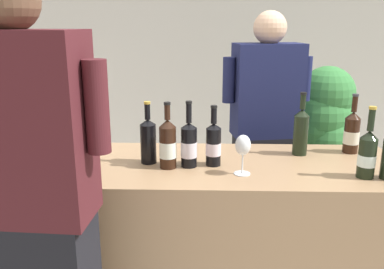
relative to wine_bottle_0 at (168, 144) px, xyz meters
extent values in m
cube|color=beige|center=(0.13, 2.67, 0.36)|extent=(8.00, 0.10, 2.80)
cube|color=#9E7A56|center=(0.13, 0.07, -0.58)|extent=(2.09, 0.69, 0.92)
cylinder|color=black|center=(0.00, 0.00, -0.02)|extent=(0.08, 0.08, 0.20)
cone|color=black|center=(0.00, 0.00, 0.10)|extent=(0.08, 0.08, 0.04)
cylinder|color=black|center=(0.00, 0.00, 0.16)|extent=(0.03, 0.03, 0.07)
cylinder|color=black|center=(0.00, 0.00, 0.20)|extent=(0.03, 0.03, 0.01)
cylinder|color=silver|center=(0.00, 0.00, -0.03)|extent=(0.08, 0.08, 0.08)
cylinder|color=black|center=(0.92, -0.10, -0.03)|extent=(0.08, 0.08, 0.18)
cone|color=black|center=(0.92, -0.10, 0.08)|extent=(0.08, 0.08, 0.04)
cylinder|color=black|center=(0.92, -0.10, 0.15)|extent=(0.03, 0.03, 0.10)
cylinder|color=#B79333|center=(0.92, -0.10, 0.21)|extent=(0.03, 0.03, 0.01)
cylinder|color=silver|center=(0.92, -0.10, -0.04)|extent=(0.08, 0.08, 0.05)
cylinder|color=black|center=(0.10, 0.02, -0.02)|extent=(0.08, 0.08, 0.20)
cone|color=black|center=(0.10, 0.02, 0.09)|extent=(0.08, 0.08, 0.03)
cylinder|color=black|center=(0.10, 0.02, 0.15)|extent=(0.03, 0.03, 0.09)
cylinder|color=black|center=(0.10, 0.02, 0.20)|extent=(0.03, 0.03, 0.01)
cylinder|color=silver|center=(0.10, 0.02, -0.03)|extent=(0.08, 0.08, 0.08)
cylinder|color=black|center=(0.69, 0.23, -0.01)|extent=(0.08, 0.08, 0.21)
cone|color=black|center=(0.69, 0.23, 0.11)|extent=(0.08, 0.08, 0.04)
cylinder|color=black|center=(0.69, 0.23, 0.17)|extent=(0.03, 0.03, 0.08)
cylinder|color=black|center=(0.69, 0.23, 0.21)|extent=(0.03, 0.03, 0.01)
cylinder|color=black|center=(-0.10, 0.07, -0.02)|extent=(0.08, 0.08, 0.20)
cone|color=black|center=(-0.10, 0.07, 0.09)|extent=(0.08, 0.08, 0.03)
cylinder|color=black|center=(-0.10, 0.07, 0.15)|extent=(0.03, 0.03, 0.08)
cylinder|color=#B79333|center=(-0.10, 0.07, 0.19)|extent=(0.03, 0.03, 0.01)
cylinder|color=black|center=(0.98, 0.27, -0.02)|extent=(0.08, 0.08, 0.19)
cone|color=black|center=(0.98, 0.27, 0.09)|extent=(0.08, 0.08, 0.04)
cylinder|color=black|center=(0.98, 0.27, 0.15)|extent=(0.03, 0.03, 0.08)
cylinder|color=#333338|center=(0.98, 0.27, 0.20)|extent=(0.03, 0.03, 0.01)
cylinder|color=silver|center=(0.98, 0.27, -0.03)|extent=(0.08, 0.08, 0.07)
cylinder|color=black|center=(-0.67, -0.12, -0.01)|extent=(0.08, 0.08, 0.22)
cone|color=black|center=(-0.67, -0.12, 0.11)|extent=(0.08, 0.08, 0.03)
cylinder|color=black|center=(-0.67, -0.12, 0.17)|extent=(0.03, 0.03, 0.09)
cylinder|color=black|center=(-0.67, -0.12, 0.23)|extent=(0.03, 0.03, 0.01)
cylinder|color=beige|center=(-0.67, -0.12, -0.02)|extent=(0.08, 0.08, 0.07)
cylinder|color=black|center=(-0.43, 0.01, -0.01)|extent=(0.08, 0.08, 0.21)
cone|color=black|center=(-0.43, 0.01, 0.11)|extent=(0.08, 0.08, 0.03)
cylinder|color=black|center=(-0.43, 0.01, 0.17)|extent=(0.03, 0.03, 0.08)
cylinder|color=maroon|center=(-0.43, 0.01, 0.21)|extent=(0.03, 0.03, 0.01)
cylinder|color=black|center=(0.22, 0.04, -0.02)|extent=(0.07, 0.07, 0.19)
cone|color=black|center=(0.22, 0.04, 0.08)|extent=(0.07, 0.07, 0.03)
cylinder|color=black|center=(0.22, 0.04, 0.13)|extent=(0.03, 0.03, 0.08)
cylinder|color=black|center=(0.22, 0.04, 0.18)|extent=(0.03, 0.03, 0.01)
cylinder|color=silver|center=(0.22, 0.04, -0.03)|extent=(0.08, 0.08, 0.06)
cylinder|color=black|center=(-0.46, -0.09, -0.02)|extent=(0.08, 0.08, 0.19)
cone|color=black|center=(-0.46, -0.09, 0.09)|extent=(0.08, 0.08, 0.03)
cylinder|color=black|center=(-0.46, -0.09, 0.15)|extent=(0.03, 0.03, 0.09)
cylinder|color=#333338|center=(-0.46, -0.09, 0.20)|extent=(0.03, 0.03, 0.01)
cylinder|color=silver|center=(0.36, -0.08, -0.12)|extent=(0.08, 0.08, 0.00)
cylinder|color=silver|center=(0.36, -0.08, -0.07)|extent=(0.01, 0.01, 0.09)
ellipsoid|color=silver|center=(0.36, -0.08, 0.02)|extent=(0.07, 0.07, 0.10)
ellipsoid|color=maroon|center=(0.36, -0.08, 0.01)|extent=(0.06, 0.06, 0.03)
cylinder|color=silver|center=(-0.62, 0.10, -0.02)|extent=(0.24, 0.24, 0.20)
torus|color=silver|center=(-0.62, 0.10, 0.08)|extent=(0.25, 0.25, 0.01)
cube|color=black|center=(0.59, 0.79, -0.60)|extent=(0.43, 0.30, 0.87)
cube|color=#191E47|center=(0.59, 0.79, 0.14)|extent=(0.47, 0.31, 0.61)
sphere|color=#D8AD8C|center=(0.59, 0.79, 0.54)|extent=(0.21, 0.21, 0.21)
cylinder|color=#191E47|center=(0.84, 0.83, 0.21)|extent=(0.08, 0.08, 0.29)
cylinder|color=#191E47|center=(0.33, 0.75, 0.21)|extent=(0.08, 0.08, 0.29)
cube|color=#47191E|center=(-0.43, -0.57, 0.22)|extent=(0.45, 0.27, 0.65)
sphere|color=brown|center=(-0.43, -0.57, 0.63)|extent=(0.19, 0.19, 0.19)
cylinder|color=#47191E|center=(-0.18, -0.58, 0.30)|extent=(0.08, 0.08, 0.31)
cylinder|color=brown|center=(0.99, 1.13, -0.88)|extent=(0.31, 0.31, 0.31)
sphere|color=#387F3D|center=(1.06, 1.05, 0.07)|extent=(0.40, 0.40, 0.40)
sphere|color=#387F3D|center=(1.02, 1.06, -0.09)|extent=(0.45, 0.45, 0.45)
sphere|color=#387F3D|center=(1.08, 1.02, -0.27)|extent=(0.43, 0.43, 0.43)
sphere|color=#387F3D|center=(1.05, 1.13, -0.27)|extent=(0.32, 0.32, 0.32)
sphere|color=#387F3D|center=(1.00, 1.08, -0.18)|extent=(0.47, 0.47, 0.47)
sphere|color=#387F3D|center=(0.95, 1.23, -0.17)|extent=(0.39, 0.39, 0.39)
sphere|color=#387F3D|center=(1.05, 1.22, -0.31)|extent=(0.31, 0.31, 0.31)
cylinder|color=#4C3823|center=(0.99, 1.13, -0.43)|extent=(0.05, 0.05, 0.60)
camera|label=1|loc=(0.18, -1.87, 0.57)|focal=37.94mm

